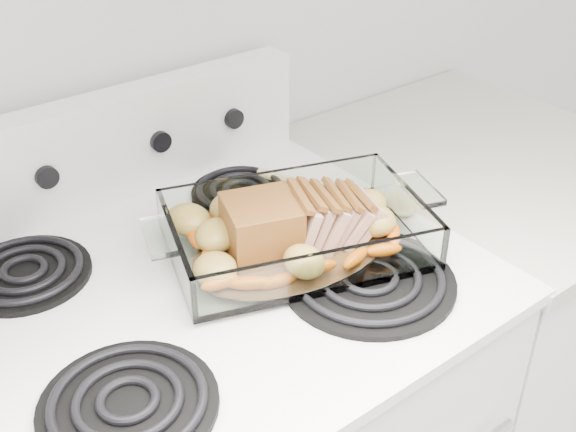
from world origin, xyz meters
TOP-DOWN VIEW (x-y plane):
  - counter_right at (0.67, 1.66)m, footprint 0.58×0.68m
  - baking_dish at (0.16, 1.62)m, footprint 0.37×0.24m
  - pork_roast at (0.14, 1.62)m, footprint 0.23×0.10m
  - roast_vegetables at (0.15, 1.66)m, footprint 0.39×0.21m
  - wooden_spoon at (0.34, 1.67)m, footprint 0.16×0.27m

SIDE VIEW (x-z plane):
  - counter_right at x=0.67m, z-range 0.00..0.93m
  - wooden_spoon at x=0.34m, z-range 0.93..0.96m
  - baking_dish at x=0.16m, z-range 0.93..1.00m
  - roast_vegetables at x=0.15m, z-range 0.95..1.00m
  - pork_roast at x=0.14m, z-range 0.95..1.03m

